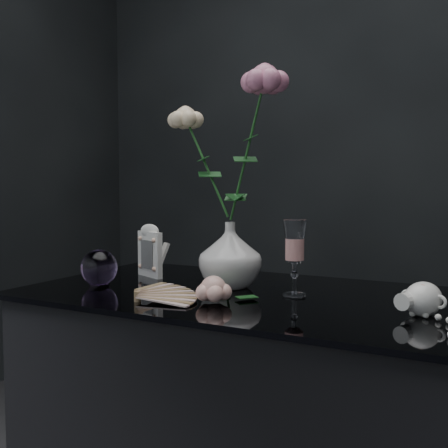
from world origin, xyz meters
The scene contains 8 objects.
vase centered at (-0.07, 0.08, 0.84)m, with size 0.15×0.15×0.16m, color silver.
wine_glass centered at (0.11, 0.06, 0.85)m, with size 0.05×0.05×0.17m, color white, non-canonical shape.
picture_frame centered at (-0.33, 0.12, 0.83)m, with size 0.11×0.08×0.14m, color white, non-canonical shape.
paperweight centered at (-0.36, -0.05, 0.81)m, with size 0.09×0.09×0.09m, color #976EB3, non-canonical shape.
paper_fan centered at (-0.17, -0.15, 0.78)m, with size 0.25×0.20×0.03m, color beige, non-canonical shape.
loose_rose centered at (-0.02, -0.09, 0.79)m, with size 0.13×0.17×0.06m, color #FFB4A4, non-canonical shape.
pearl_jar centered at (0.39, 0.01, 0.80)m, with size 0.23×0.24×0.07m, color white, non-canonical shape.
roses centered at (-0.06, 0.08, 1.11)m, with size 0.29×0.12×0.42m.
Camera 1 is at (0.51, -1.04, 1.01)m, focal length 42.00 mm.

